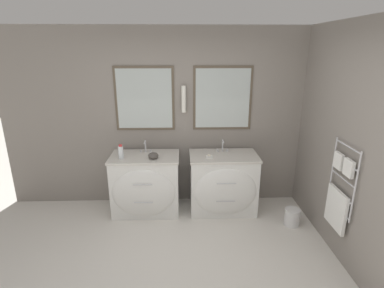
% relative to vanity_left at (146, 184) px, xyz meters
% --- Properties ---
extents(wall_back, '(5.17, 0.14, 2.60)m').
position_rel_vanity_left_xyz_m(wall_back, '(0.51, 0.39, 0.88)').
color(wall_back, gray).
rests_on(wall_back, ground_plane).
extents(wall_right, '(0.13, 3.91, 2.60)m').
position_rel_vanity_left_xyz_m(wall_right, '(2.33, -0.71, 0.86)').
color(wall_right, gray).
rests_on(wall_right, ground_plane).
extents(vanity_left, '(0.97, 0.64, 0.86)m').
position_rel_vanity_left_xyz_m(vanity_left, '(0.00, 0.00, 0.00)').
color(vanity_left, white).
rests_on(vanity_left, ground_plane).
extents(vanity_right, '(0.97, 0.64, 0.86)m').
position_rel_vanity_left_xyz_m(vanity_right, '(1.12, 0.00, 0.00)').
color(vanity_right, white).
rests_on(vanity_right, ground_plane).
extents(faucet_left, '(0.17, 0.11, 0.18)m').
position_rel_vanity_left_xyz_m(faucet_left, '(0.00, 0.18, 0.51)').
color(faucet_left, silver).
rests_on(faucet_left, vanity_left).
extents(faucet_right, '(0.17, 0.11, 0.18)m').
position_rel_vanity_left_xyz_m(faucet_right, '(1.12, 0.18, 0.51)').
color(faucet_right, silver).
rests_on(faucet_right, vanity_right).
extents(toiletry_bottle, '(0.07, 0.07, 0.20)m').
position_rel_vanity_left_xyz_m(toiletry_bottle, '(-0.30, -0.06, 0.52)').
color(toiletry_bottle, silver).
rests_on(toiletry_bottle, vanity_left).
extents(amenity_bowl, '(0.14, 0.14, 0.09)m').
position_rel_vanity_left_xyz_m(amenity_bowl, '(0.14, -0.08, 0.47)').
color(amenity_bowl, '#4C4742').
rests_on(amenity_bowl, vanity_left).
extents(soap_dish, '(0.09, 0.06, 0.04)m').
position_rel_vanity_left_xyz_m(soap_dish, '(0.90, -0.06, 0.44)').
color(soap_dish, white).
rests_on(soap_dish, vanity_right).
extents(waste_bin, '(0.21, 0.21, 0.23)m').
position_rel_vanity_left_xyz_m(waste_bin, '(2.01, -0.42, -0.31)').
color(waste_bin, silver).
rests_on(waste_bin, ground_plane).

